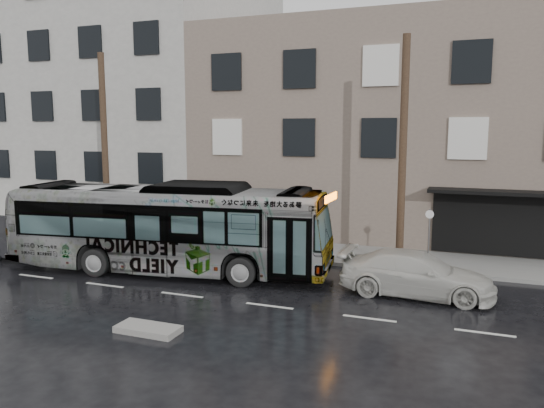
{
  "coord_description": "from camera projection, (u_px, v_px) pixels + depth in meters",
  "views": [
    {
      "loc": [
        9.05,
        -17.71,
        5.62
      ],
      "look_at": [
        1.39,
        2.5,
        2.54
      ],
      "focal_mm": 35.0,
      "sensor_mm": 36.0,
      "label": 1
    }
  ],
  "objects": [
    {
      "name": "ground",
      "position": [
        215.0,
        276.0,
        20.37
      ],
      "size": [
        120.0,
        120.0,
        0.0
      ],
      "primitive_type": "plane",
      "color": "black",
      "rests_on": "ground"
    },
    {
      "name": "sidewalk",
      "position": [
        262.0,
        248.0,
        24.89
      ],
      "size": [
        90.0,
        3.6,
        0.15
      ],
      "primitive_type": "cube",
      "color": "gray",
      "rests_on": "ground"
    },
    {
      "name": "building_taupe",
      "position": [
        397.0,
        131.0,
        29.59
      ],
      "size": [
        20.0,
        12.0,
        11.0
      ],
      "primitive_type": "cube",
      "color": "gray",
      "rests_on": "ground"
    },
    {
      "name": "building_grey",
      "position": [
        81.0,
        96.0,
        38.7
      ],
      "size": [
        26.0,
        15.0,
        16.0
      ],
      "primitive_type": "cube",
      "color": "beige",
      "rests_on": "ground"
    },
    {
      "name": "utility_pole_front",
      "position": [
        403.0,
        154.0,
        20.48
      ],
      "size": [
        0.3,
        0.3,
        9.0
      ],
      "primitive_type": "cylinder",
      "color": "#4B3725",
      "rests_on": "sidewalk"
    },
    {
      "name": "utility_pole_rear",
      "position": [
        105.0,
        149.0,
        25.4
      ],
      "size": [
        0.3,
        0.3,
        9.0
      ],
      "primitive_type": "cylinder",
      "color": "#4B3725",
      "rests_on": "sidewalk"
    },
    {
      "name": "sign_post",
      "position": [
        429.0,
        240.0,
        20.56
      ],
      "size": [
        0.06,
        0.06,
        2.4
      ],
      "primitive_type": "cylinder",
      "color": "slate",
      "rests_on": "sidewalk"
    },
    {
      "name": "bus",
      "position": [
        169.0,
        228.0,
        20.77
      ],
      "size": [
        12.99,
        4.56,
        3.54
      ],
      "primitive_type": "imported",
      "rotation": [
        0.0,
        0.0,
        1.7
      ],
      "color": "#B2B2B2",
      "rests_on": "ground"
    },
    {
      "name": "white_sedan",
      "position": [
        416.0,
        274.0,
        17.92
      ],
      "size": [
        5.18,
        2.23,
        1.49
      ],
      "primitive_type": "imported",
      "rotation": [
        0.0,
        0.0,
        1.54
      ],
      "color": "beige",
      "rests_on": "ground"
    },
    {
      "name": "slush_pile",
      "position": [
        148.0,
        329.0,
        14.73
      ],
      "size": [
        1.8,
        0.81,
        0.18
      ],
      "primitive_type": "cube",
      "rotation": [
        0.0,
        0.0,
        -0.0
      ],
      "color": "gray",
      "rests_on": "ground"
    }
  ]
}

